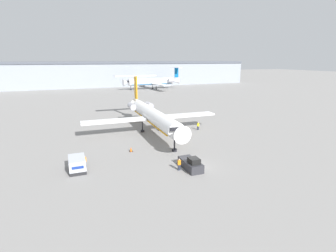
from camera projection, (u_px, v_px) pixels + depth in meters
name	position (u px, v px, depth m)	size (l,w,h in m)	color
ground_plane	(194.00, 168.00, 36.02)	(600.00, 600.00, 0.00)	gray
terminal_building	(94.00, 74.00, 142.59)	(180.00, 16.80, 13.48)	#8C939E
airplane_main	(152.00, 115.00, 52.87)	(27.73, 30.21, 10.78)	white
pushback_tug	(191.00, 164.00, 35.65)	(1.85, 4.52, 1.86)	#2D2D33
luggage_cart	(77.00, 164.00, 35.01)	(2.10, 3.72, 1.83)	#232326
worker_near_tug	(179.00, 164.00, 35.12)	(0.40, 0.24, 1.65)	#232838
worker_by_wing	(198.00, 126.00, 55.39)	(0.40, 0.24, 1.68)	#232838
worker_on_apron	(85.00, 161.00, 36.16)	(0.40, 0.24, 1.64)	#232838
traffic_cone_left	(131.00, 149.00, 42.42)	(0.57, 0.57, 0.78)	black
airplane_parked_far_left	(153.00, 82.00, 131.84)	(30.18, 32.25, 10.53)	white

